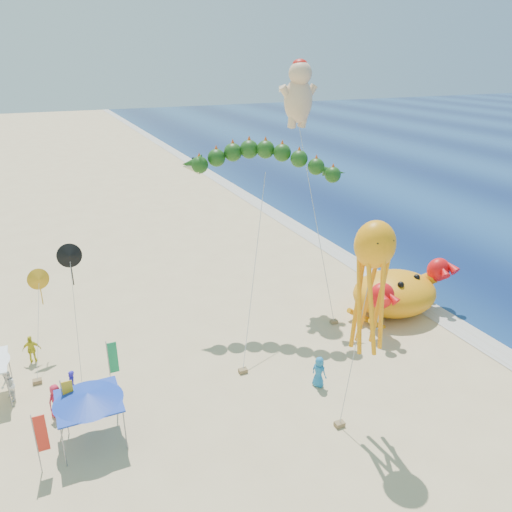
{
  "coord_description": "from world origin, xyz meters",
  "views": [
    {
      "loc": [
        -13.14,
        -22.91,
        17.55
      ],
      "look_at": [
        -2.0,
        2.0,
        6.5
      ],
      "focal_mm": 35.0,
      "sensor_mm": 36.0,
      "label": 1
    }
  ],
  "objects_px": {
    "dragon_kite": "(263,165)",
    "octopus_kite": "(372,277)",
    "cherub_kite": "(299,92)",
    "crab_inflatable": "(396,292)",
    "canopy_blue": "(88,397)"
  },
  "relations": [
    {
      "from": "dragon_kite",
      "to": "octopus_kite",
      "type": "bearing_deg",
      "value": -91.14
    },
    {
      "from": "cherub_kite",
      "to": "octopus_kite",
      "type": "relative_size",
      "value": 1.6
    },
    {
      "from": "crab_inflatable",
      "to": "cherub_kite",
      "type": "distance_m",
      "value": 15.91
    },
    {
      "from": "dragon_kite",
      "to": "canopy_blue",
      "type": "distance_m",
      "value": 17.59
    },
    {
      "from": "crab_inflatable",
      "to": "dragon_kite",
      "type": "height_order",
      "value": "dragon_kite"
    },
    {
      "from": "crab_inflatable",
      "to": "dragon_kite",
      "type": "relative_size",
      "value": 0.71
    },
    {
      "from": "dragon_kite",
      "to": "canopy_blue",
      "type": "relative_size",
      "value": 3.66
    },
    {
      "from": "canopy_blue",
      "to": "cherub_kite",
      "type": "bearing_deg",
      "value": 34.17
    },
    {
      "from": "crab_inflatable",
      "to": "cherub_kite",
      "type": "xyz_separation_m",
      "value": [
        -4.43,
        7.35,
        13.39
      ]
    },
    {
      "from": "crab_inflatable",
      "to": "cherub_kite",
      "type": "relative_size",
      "value": 0.49
    },
    {
      "from": "crab_inflatable",
      "to": "cherub_kite",
      "type": "bearing_deg",
      "value": 121.04
    },
    {
      "from": "cherub_kite",
      "to": "dragon_kite",
      "type": "bearing_deg",
      "value": -141.77
    },
    {
      "from": "crab_inflatable",
      "to": "cherub_kite",
      "type": "height_order",
      "value": "cherub_kite"
    },
    {
      "from": "cherub_kite",
      "to": "octopus_kite",
      "type": "distance_m",
      "value": 17.97
    },
    {
      "from": "dragon_kite",
      "to": "cherub_kite",
      "type": "distance_m",
      "value": 6.97
    }
  ]
}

